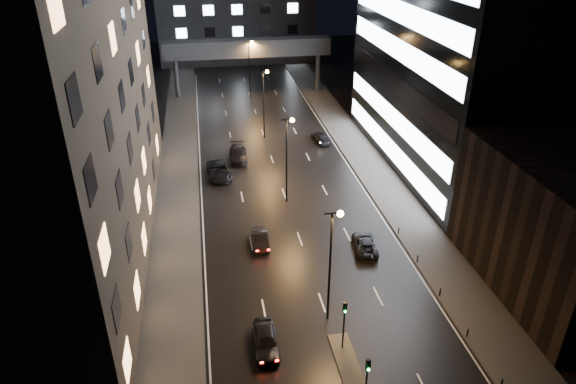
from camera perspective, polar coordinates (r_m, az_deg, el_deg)
name	(u,v)px	position (r m, az deg, el deg)	size (l,w,h in m)	color
ground	(272,159)	(70.03, -1.79, 3.66)	(160.00, 160.00, 0.00)	black
sidewalk_left	(178,182)	(65.06, -12.12, 1.07)	(5.00, 110.00, 0.15)	#383533
sidewalk_right	(371,168)	(68.30, 9.26, 2.69)	(5.00, 110.00, 0.15)	#383533
building_left	(31,39)	(49.99, -26.63, 14.96)	(15.00, 48.00, 40.00)	#2D2319
building_right_low	(559,228)	(48.81, 27.88, -3.55)	(10.00, 18.00, 12.00)	black
building_far	(234,2)	(122.60, -5.99, 20.23)	(34.00, 14.00, 25.00)	#333335
skybridge	(248,49)	(95.83, -4.51, 15.58)	(30.00, 3.00, 10.00)	#333335
median_island	(351,374)	(39.33, 7.04, -19.40)	(1.60, 8.00, 0.15)	#383533
traffic_signal_near	(344,318)	(38.91, 6.27, -13.75)	(0.28, 0.34, 4.40)	black
traffic_signal_far	(367,376)	(35.20, 8.77, -19.58)	(0.28, 0.34, 4.40)	black
bollard_row	(453,312)	(45.25, 17.86, -12.58)	(0.12, 25.12, 0.90)	black
streetlight_near	(333,253)	(39.41, 4.97, -6.74)	(1.45, 0.50, 10.15)	black
streetlight_mid_a	(288,150)	(56.58, 0.01, 4.71)	(1.45, 0.50, 10.15)	black
streetlight_mid_b	(265,95)	(75.16, -2.62, 10.67)	(1.45, 0.50, 10.15)	black
streetlight_far	(250,62)	(94.32, -4.25, 14.24)	(1.45, 0.50, 10.15)	black
car_away_a	(266,340)	(40.41, -2.50, -16.14)	(1.82, 4.53, 1.54)	black
car_away_b	(260,239)	(51.52, -3.10, -5.22)	(1.45, 4.15, 1.37)	black
car_away_c	(219,171)	(65.42, -7.66, 2.35)	(2.71, 5.87, 1.63)	black
car_away_d	(238,154)	(69.93, -5.56, 4.23)	(2.29, 5.64, 1.64)	black
car_toward_a	(365,244)	(51.36, 8.52, -5.70)	(2.15, 4.66, 1.29)	black
car_toward_b	(321,137)	(75.70, 3.69, 6.10)	(1.93, 4.75, 1.38)	black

